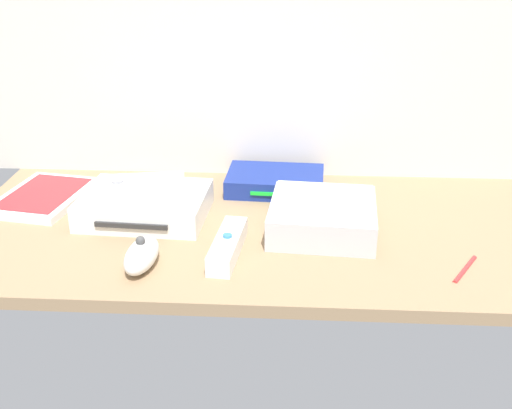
{
  "coord_description": "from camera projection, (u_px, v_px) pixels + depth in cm",
  "views": [
    {
      "loc": [
        5.61,
        -96.28,
        47.42
      ],
      "look_at": [
        0.0,
        0.0,
        4.0
      ],
      "focal_mm": 44.99,
      "sensor_mm": 36.0,
      "label": 1
    }
  ],
  "objects": [
    {
      "name": "mini_computer",
      "position": [
        323.0,
        216.0,
        1.05
      ],
      "size": [
        18.28,
        18.28,
        5.3
      ],
      "rotation": [
        0.0,
        0.0,
        -0.08
      ],
      "color": "silver",
      "rests_on": "ground_plane"
    },
    {
      "name": "stylus_pen",
      "position": [
        465.0,
        268.0,
        0.94
      ],
      "size": [
        5.28,
        8.05,
        0.7
      ],
      "primitive_type": "cylinder",
      "rotation": [
        0.0,
        1.57,
        1.02
      ],
      "color": "red",
      "rests_on": "ground_plane"
    },
    {
      "name": "network_router",
      "position": [
        275.0,
        181.0,
        1.21
      ],
      "size": [
        18.59,
        13.05,
        3.4
      ],
      "rotation": [
        0.0,
        0.0,
        -0.05
      ],
      "color": "navy",
      "rests_on": "ground_plane"
    },
    {
      "name": "remote_nunchuk",
      "position": [
        142.0,
        255.0,
        0.94
      ],
      "size": [
        5.24,
        10.34,
        5.1
      ],
      "rotation": [
        0.0,
        0.0,
        -0.09
      ],
      "color": "white",
      "rests_on": "ground_plane"
    },
    {
      "name": "back_wall",
      "position": [
        264.0,
        9.0,
        1.17
      ],
      "size": [
        110.0,
        1.2,
        64.0
      ],
      "primitive_type": "cube",
      "color": "silver",
      "rests_on": "ground"
    },
    {
      "name": "game_console",
      "position": [
        145.0,
        205.0,
        1.1
      ],
      "size": [
        21.92,
        17.45,
        4.4
      ],
      "rotation": [
        0.0,
        0.0,
        -0.06
      ],
      "color": "white",
      "rests_on": "ground_plane"
    },
    {
      "name": "game_case",
      "position": [
        44.0,
        197.0,
        1.17
      ],
      "size": [
        16.59,
        21.01,
        1.56
      ],
      "rotation": [
        0.0,
        0.0,
        -0.17
      ],
      "color": "white",
      "rests_on": "ground_plane"
    },
    {
      "name": "ground_plane",
      "position": [
        256.0,
        232.0,
        1.08
      ],
      "size": [
        100.0,
        48.0,
        2.0
      ],
      "primitive_type": "cube",
      "color": "#9E7F5B",
      "rests_on": "ground"
    },
    {
      "name": "remote_wand",
      "position": [
        228.0,
        246.0,
        0.98
      ],
      "size": [
        5.09,
        15.09,
        3.4
      ],
      "rotation": [
        0.0,
        0.0,
        -0.1
      ],
      "color": "white",
      "rests_on": "ground_plane"
    },
    {
      "name": "remote_classic_pad",
      "position": [
        142.0,
        187.0,
        1.09
      ],
      "size": [
        15.55,
        10.34,
        2.4
      ],
      "rotation": [
        0.0,
        0.0,
        0.17
      ],
      "color": "white",
      "rests_on": "game_console"
    }
  ]
}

